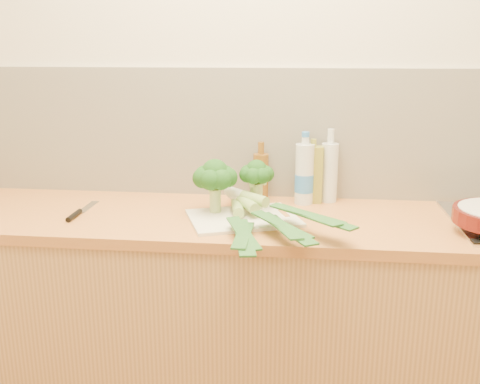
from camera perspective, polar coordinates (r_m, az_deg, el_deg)
The scene contains 13 objects.
room_shell at distance 2.26m, azimuth 2.20°, elevation 6.24°, with size 3.50×3.50×3.50m.
counter at distance 2.22m, azimuth 1.43°, elevation -13.67°, with size 3.20×0.62×0.90m.
chopping_board at distance 1.99m, azimuth 0.35°, elevation -2.81°, with size 0.39×0.29×0.01m, color white.
broccoli_left at distance 2.01m, azimuth -2.70°, elevation 1.62°, with size 0.17×0.17×0.21m.
broccoli_right at distance 2.06m, azimuth 1.76°, elevation 1.81°, with size 0.13×0.14×0.19m.
leek_front at distance 1.96m, azimuth -0.15°, elevation -2.19°, with size 0.18×0.70×0.04m.
leek_mid at distance 1.93m, azimuth 1.84°, elevation -1.95°, with size 0.35×0.58×0.04m.
leek_back at distance 1.95m, azimuth 3.25°, elevation -1.25°, with size 0.49×0.46×0.04m.
chefs_knife at distance 2.14m, azimuth -16.92°, elevation -2.18°, with size 0.03×0.28×0.02m.
oil_tin at distance 2.20m, azimuth 7.73°, elevation 1.90°, with size 0.08×0.05×0.26m.
glass_bottle at distance 2.23m, azimuth 9.51°, elevation 2.19°, with size 0.07×0.07×0.30m.
amber_bottle at distance 2.24m, azimuth 2.23°, elevation 1.75°, with size 0.06×0.06×0.24m.
water_bottle at distance 2.19m, azimuth 6.87°, elevation 1.73°, with size 0.08×0.08×0.28m.
Camera 1 is at (0.16, -0.73, 1.52)m, focal length 40.00 mm.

